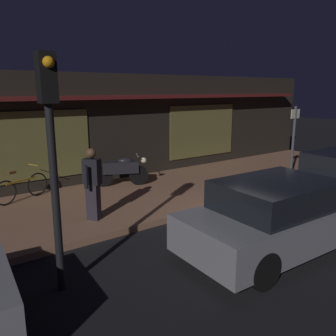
{
  "coord_description": "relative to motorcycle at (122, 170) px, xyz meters",
  "views": [
    {
      "loc": [
        -5.97,
        -5.26,
        3.09
      ],
      "look_at": [
        -0.38,
        2.4,
        0.95
      ],
      "focal_mm": 37.28,
      "sensor_mm": 36.0,
      "label": 1
    }
  ],
  "objects": [
    {
      "name": "ground_plane",
      "position": [
        0.91,
        -4.1,
        -0.65
      ],
      "size": [
        60.0,
        60.0,
        0.0
      ],
      "primitive_type": "plane",
      "color": "black"
    },
    {
      "name": "sidewalk_slab",
      "position": [
        0.91,
        -1.1,
        -0.57
      ],
      "size": [
        18.0,
        4.0,
        0.15
      ],
      "primitive_type": "cube",
      "color": "#8C6047",
      "rests_on": "ground_plane"
    },
    {
      "name": "storefront_building",
      "position": [
        0.91,
        2.28,
        1.16
      ],
      "size": [
        18.0,
        3.3,
        3.6
      ],
      "color": "black",
      "rests_on": "ground_plane"
    },
    {
      "name": "motorcycle",
      "position": [
        0.0,
        0.0,
        0.0
      ],
      "size": [
        1.59,
        0.9,
        0.97
      ],
      "color": "black",
      "rests_on": "sidewalk_slab"
    },
    {
      "name": "bicycle_parked",
      "position": [
        -2.91,
        0.28,
        -0.14
      ],
      "size": [
        1.55,
        0.69,
        0.91
      ],
      "color": "black",
      "rests_on": "sidewalk_slab"
    },
    {
      "name": "person_photographer",
      "position": [
        -1.94,
        -2.19,
        0.38
      ],
      "size": [
        0.55,
        0.44,
        1.67
      ],
      "color": "#28232D",
      "rests_on": "sidewalk_slab"
    },
    {
      "name": "sign_post",
      "position": [
        5.23,
        -2.43,
        0.86
      ],
      "size": [
        0.44,
        0.09,
        2.4
      ],
      "color": "#47474C",
      "rests_on": "sidewalk_slab"
    },
    {
      "name": "traffic_light_pole",
      "position": [
        -3.48,
        -4.35,
        1.83
      ],
      "size": [
        0.24,
        0.33,
        3.6
      ],
      "color": "black",
      "rests_on": "ground_plane"
    },
    {
      "name": "parked_car_far",
      "position": [
        0.42,
        -5.48,
        0.06
      ],
      "size": [
        4.16,
        1.9,
        1.42
      ],
      "color": "black",
      "rests_on": "ground_plane"
    }
  ]
}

